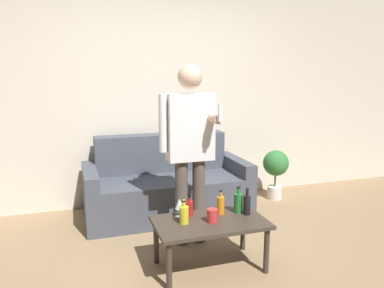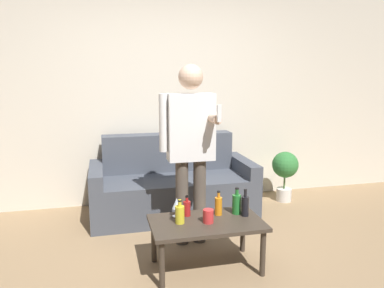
# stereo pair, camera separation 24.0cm
# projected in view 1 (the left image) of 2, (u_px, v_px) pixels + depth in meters

# --- Properties ---
(ground_plane) EXTENTS (16.00, 16.00, 0.00)m
(ground_plane) POSITION_uv_depth(u_px,v_px,m) (217.00, 282.00, 2.83)
(ground_plane) COLOR #997A56
(wall_back) EXTENTS (8.00, 0.06, 2.70)m
(wall_back) POSITION_uv_depth(u_px,v_px,m) (156.00, 91.00, 4.43)
(wall_back) COLOR beige
(wall_back) RESTS_ON ground_plane
(couch) EXTENTS (1.78, 0.81, 0.87)m
(couch) POSITION_uv_depth(u_px,v_px,m) (166.00, 187.00, 4.17)
(couch) COLOR #474C56
(couch) RESTS_ON ground_plane
(coffee_table) EXTENTS (0.89, 0.52, 0.40)m
(coffee_table) POSITION_uv_depth(u_px,v_px,m) (210.00, 227.00, 2.98)
(coffee_table) COLOR #3D3328
(coffee_table) RESTS_ON ground_plane
(bottle_orange) EXTENTS (0.07, 0.07, 0.19)m
(bottle_orange) POSITION_uv_depth(u_px,v_px,m) (184.00, 214.00, 2.90)
(bottle_orange) COLOR yellow
(bottle_orange) RESTS_ON coffee_table
(bottle_green) EXTENTS (0.06, 0.06, 0.20)m
(bottle_green) POSITION_uv_depth(u_px,v_px,m) (221.00, 205.00, 3.09)
(bottle_green) COLOR orange
(bottle_green) RESTS_ON coffee_table
(bottle_dark) EXTENTS (0.07, 0.07, 0.22)m
(bottle_dark) POSITION_uv_depth(u_px,v_px,m) (238.00, 202.00, 3.13)
(bottle_dark) COLOR #23752D
(bottle_dark) RESTS_ON coffee_table
(bottle_yellow) EXTENTS (0.06, 0.06, 0.17)m
(bottle_yellow) POSITION_uv_depth(u_px,v_px,m) (189.00, 208.00, 3.06)
(bottle_yellow) COLOR #B21E1E
(bottle_yellow) RESTS_ON coffee_table
(bottle_red) EXTENTS (0.06, 0.06, 0.23)m
(bottle_red) POSITION_uv_depth(u_px,v_px,m) (247.00, 204.00, 3.09)
(bottle_red) COLOR black
(bottle_red) RESTS_ON coffee_table
(wine_glass_near) EXTENTS (0.08, 0.08, 0.16)m
(wine_glass_near) POSITION_uv_depth(u_px,v_px,m) (179.00, 204.00, 3.03)
(wine_glass_near) COLOR silver
(wine_glass_near) RESTS_ON coffee_table
(cup_on_table) EXTENTS (0.08, 0.08, 0.11)m
(cup_on_table) POSITION_uv_depth(u_px,v_px,m) (212.00, 216.00, 2.93)
(cup_on_table) COLOR red
(cup_on_table) RESTS_ON coffee_table
(person_standing_front) EXTENTS (0.49, 0.42, 1.63)m
(person_standing_front) POSITION_uv_depth(u_px,v_px,m) (190.00, 141.00, 3.32)
(person_standing_front) COLOR brown
(person_standing_front) RESTS_ON ground_plane
(potted_plant) EXTENTS (0.32, 0.32, 0.62)m
(potted_plant) POSITION_uv_depth(u_px,v_px,m) (276.00, 167.00, 4.64)
(potted_plant) COLOR silver
(potted_plant) RESTS_ON ground_plane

